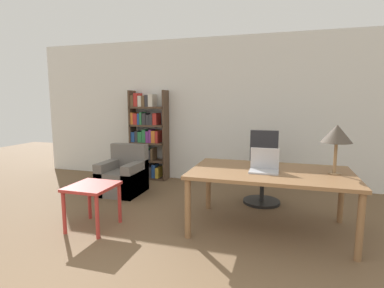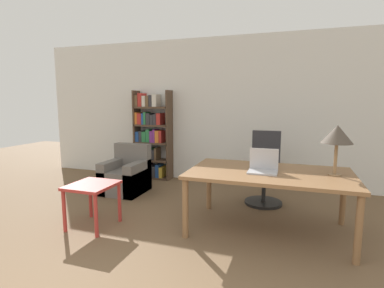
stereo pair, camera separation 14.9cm
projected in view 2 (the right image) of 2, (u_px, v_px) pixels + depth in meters
wall_back at (232, 111)px, 5.54m from camera, size 8.00×0.06×2.70m
desk at (269, 178)px, 3.50m from camera, size 1.85×1.10×0.72m
laptop at (263, 167)px, 3.46m from camera, size 0.33×0.26×0.27m
table_lamp at (337, 135)px, 3.25m from camera, size 0.33×0.33×0.56m
office_chair at (265, 172)px, 4.52m from camera, size 0.55×0.55×1.09m
side_table_blue at (92, 191)px, 3.65m from camera, size 0.52×0.55×0.54m
armchair at (126, 176)px, 5.08m from camera, size 0.65×0.70×0.80m
bookshelf at (151, 138)px, 5.94m from camera, size 0.75×0.28×1.74m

